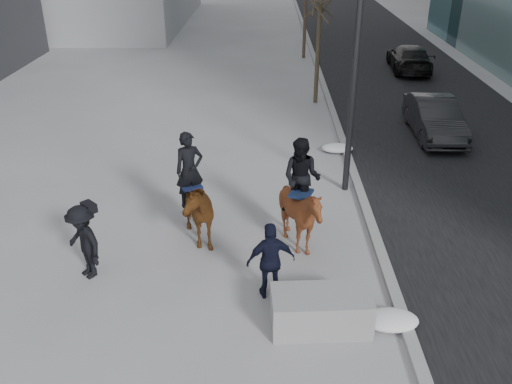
{
  "coord_description": "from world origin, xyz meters",
  "views": [
    {
      "loc": [
        0.2,
        -10.1,
        7.21
      ],
      "look_at": [
        0.0,
        1.2,
        1.5
      ],
      "focal_mm": 38.0,
      "sensor_mm": 36.0,
      "label": 1
    }
  ],
  "objects_px": {
    "planter": "(321,311)",
    "car_near": "(435,118)",
    "mounted_left": "(191,202)",
    "mounted_right": "(301,207)"
  },
  "relations": [
    {
      "from": "planter",
      "to": "car_near",
      "type": "bearing_deg",
      "value": 64.39
    },
    {
      "from": "mounted_left",
      "to": "mounted_right",
      "type": "xyz_separation_m",
      "value": [
        2.67,
        -0.39,
        0.09
      ]
    },
    {
      "from": "mounted_left",
      "to": "mounted_right",
      "type": "height_order",
      "value": "mounted_right"
    },
    {
      "from": "planter",
      "to": "mounted_left",
      "type": "height_order",
      "value": "mounted_left"
    },
    {
      "from": "car_near",
      "to": "mounted_left",
      "type": "distance_m",
      "value": 10.9
    },
    {
      "from": "planter",
      "to": "mounted_right",
      "type": "relative_size",
      "value": 0.69
    },
    {
      "from": "car_near",
      "to": "mounted_right",
      "type": "xyz_separation_m",
      "value": [
        -5.35,
        -7.77,
        0.42
      ]
    },
    {
      "from": "planter",
      "to": "mounted_right",
      "type": "height_order",
      "value": "mounted_right"
    },
    {
      "from": "car_near",
      "to": "mounted_right",
      "type": "height_order",
      "value": "mounted_right"
    },
    {
      "from": "mounted_left",
      "to": "mounted_right",
      "type": "bearing_deg",
      "value": -8.43
    }
  ]
}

